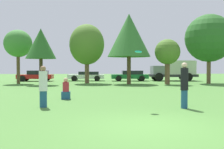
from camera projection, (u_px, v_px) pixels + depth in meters
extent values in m
plane|color=#477A33|center=(151.00, 127.00, 6.96)|extent=(120.00, 120.00, 0.00)
cylinder|color=navy|center=(43.00, 99.00, 10.41)|extent=(0.29, 0.29, 0.66)
cylinder|color=silver|center=(43.00, 81.00, 10.39)|extent=(0.34, 0.34, 0.80)
sphere|color=#8C6647|center=(43.00, 69.00, 10.38)|extent=(0.22, 0.22, 0.22)
cylinder|color=navy|center=(184.00, 99.00, 10.12)|extent=(0.25, 0.25, 0.72)
cylinder|color=black|center=(184.00, 79.00, 10.09)|extent=(0.30, 0.30, 0.87)
sphere|color=beige|center=(185.00, 65.00, 10.08)|extent=(0.22, 0.22, 0.22)
cylinder|color=#19B2D8|center=(138.00, 52.00, 9.89)|extent=(0.28, 0.27, 0.09)
cube|color=navy|center=(66.00, 95.00, 13.07)|extent=(0.43, 0.36, 0.38)
cylinder|color=#A52633|center=(66.00, 87.00, 13.06)|extent=(0.32, 0.32, 0.48)
sphere|color=tan|center=(66.00, 80.00, 13.05)|extent=(0.23, 0.23, 0.23)
cylinder|color=brown|center=(18.00, 67.00, 25.93)|extent=(0.33, 0.33, 3.28)
ellipsoid|color=#3D7F33|center=(18.00, 43.00, 25.87)|extent=(2.76, 2.76, 2.74)
cylinder|color=#473323|center=(41.00, 72.00, 23.75)|extent=(0.32, 0.32, 2.44)
cone|color=#286023|center=(41.00, 44.00, 23.68)|extent=(2.77, 2.77, 2.77)
cylinder|color=brown|center=(87.00, 69.00, 26.33)|extent=(0.44, 0.44, 3.00)
ellipsoid|color=#4C7528|center=(87.00, 44.00, 26.26)|extent=(3.55, 3.55, 4.12)
cylinder|color=brown|center=(129.00, 70.00, 25.05)|extent=(0.38, 0.38, 2.67)
cone|color=#33702D|center=(129.00, 35.00, 24.96)|extent=(4.17, 4.17, 4.17)
cylinder|color=brown|center=(167.00, 72.00, 24.70)|extent=(0.48, 0.48, 2.46)
sphere|color=#4C7528|center=(167.00, 52.00, 24.65)|extent=(2.43, 2.43, 2.43)
cylinder|color=brown|center=(209.00, 67.00, 25.97)|extent=(0.40, 0.40, 3.26)
sphere|color=#286023|center=(209.00, 38.00, 25.89)|extent=(4.78, 4.78, 4.78)
cube|color=red|center=(35.00, 77.00, 30.53)|extent=(4.10, 1.71, 0.50)
cube|color=black|center=(38.00, 73.00, 30.54)|extent=(2.26, 1.49, 0.48)
cylinder|color=black|center=(22.00, 79.00, 29.64)|extent=(0.69, 0.22, 0.69)
cylinder|color=black|center=(26.00, 78.00, 31.30)|extent=(0.69, 0.22, 0.69)
cylinder|color=black|center=(45.00, 79.00, 29.78)|extent=(0.69, 0.22, 0.69)
cylinder|color=black|center=(47.00, 78.00, 31.44)|extent=(0.69, 0.22, 0.69)
cube|color=silver|center=(86.00, 76.00, 31.37)|extent=(4.40, 1.88, 0.49)
cube|color=black|center=(89.00, 73.00, 31.38)|extent=(2.43, 1.63, 0.36)
cylinder|color=black|center=(74.00, 78.00, 30.39)|extent=(0.68, 0.19, 0.67)
cylinder|color=black|center=(76.00, 78.00, 32.21)|extent=(0.68, 0.19, 0.67)
cylinder|color=black|center=(97.00, 78.00, 30.54)|extent=(0.68, 0.19, 0.67)
cylinder|color=black|center=(97.00, 78.00, 32.36)|extent=(0.68, 0.19, 0.67)
cube|color=#196633|center=(129.00, 76.00, 31.09)|extent=(4.45, 1.71, 0.51)
cube|color=black|center=(132.00, 72.00, 31.10)|extent=(2.45, 1.48, 0.46)
cylinder|color=black|center=(119.00, 78.00, 30.20)|extent=(0.68, 0.21, 0.68)
cylinder|color=black|center=(118.00, 78.00, 31.85)|extent=(0.68, 0.21, 0.68)
cylinder|color=black|center=(142.00, 78.00, 30.35)|extent=(0.68, 0.21, 0.68)
cylinder|color=black|center=(140.00, 78.00, 32.00)|extent=(0.68, 0.21, 0.68)
cube|color=#2D2D33|center=(173.00, 76.00, 31.65)|extent=(5.68, 2.15, 0.30)
cube|color=slate|center=(159.00, 70.00, 31.53)|extent=(1.83, 1.99, 1.04)
cube|color=beige|center=(179.00, 68.00, 31.66)|extent=(3.53, 2.12, 1.67)
cylinder|color=black|center=(159.00, 77.00, 30.51)|extent=(0.98, 0.29, 0.98)
cylinder|color=black|center=(155.00, 76.00, 32.58)|extent=(0.98, 0.29, 0.98)
cylinder|color=black|center=(188.00, 77.00, 30.70)|extent=(0.98, 0.29, 0.98)
cylinder|color=black|center=(183.00, 76.00, 32.77)|extent=(0.98, 0.29, 0.98)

